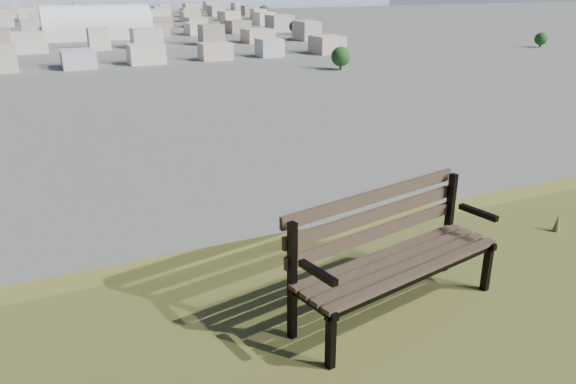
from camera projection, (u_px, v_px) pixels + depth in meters
name	position (u px, v px, depth m)	size (l,w,h in m)	color
park_bench	(391.00, 247.00, 4.21)	(1.82, 0.90, 0.91)	#453927
arena	(97.00, 28.00, 274.42)	(50.41, 21.31, 21.28)	silver
city_blocks	(24.00, 21.00, 344.91)	(395.00, 361.00, 7.00)	beige
bay_water	(19.00, 1.00, 775.82)	(2400.00, 700.00, 0.12)	#818CA4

